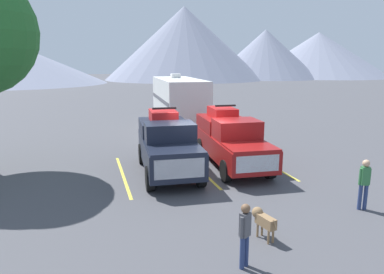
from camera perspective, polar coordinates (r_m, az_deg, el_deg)
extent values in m
plane|color=#47474C|center=(14.86, 1.88, -5.85)|extent=(240.00, 240.00, 0.00)
cube|color=black|center=(14.58, -3.84, -2.34)|extent=(2.44, 5.37, 0.99)
cube|color=black|center=(12.65, -2.61, -2.08)|extent=(2.07, 1.61, 0.08)
cube|color=black|center=(13.93, -3.60, 0.71)|extent=(2.02, 1.50, 0.78)
cube|color=slate|center=(13.39, -3.25, 0.42)|extent=(1.81, 0.36, 0.58)
cube|color=black|center=(15.78, -4.64, 1.64)|extent=(2.18, 2.55, 0.56)
cube|color=silver|center=(12.11, -2.02, -5.10)|extent=(1.74, 0.19, 0.69)
cylinder|color=black|center=(13.21, 1.41, -6.08)|extent=(0.35, 0.93, 0.91)
cylinder|color=black|center=(12.92, -6.80, -6.60)|extent=(0.35, 0.93, 0.91)
cylinder|color=black|center=(16.56, -1.50, -2.32)|extent=(0.35, 0.93, 0.91)
cylinder|color=black|center=(16.32, -8.02, -2.65)|extent=(0.35, 0.93, 0.91)
cube|color=red|center=(15.70, -4.67, 3.46)|extent=(1.24, 1.62, 0.45)
cylinder|color=black|center=(15.25, -2.68, 3.21)|extent=(0.21, 0.45, 0.44)
cylinder|color=black|center=(15.13, -6.14, 3.08)|extent=(0.21, 0.45, 0.44)
cylinder|color=black|center=(16.28, -3.31, 3.78)|extent=(0.21, 0.45, 0.44)
cylinder|color=black|center=(16.17, -6.55, 3.66)|extent=(0.21, 0.45, 0.44)
cube|color=black|center=(15.22, -4.48, 4.62)|extent=(1.03, 0.16, 0.08)
cube|color=maroon|center=(15.76, 6.47, -1.54)|extent=(2.39, 5.94, 0.90)
cube|color=maroon|center=(13.74, 9.30, -1.57)|extent=(1.99, 1.77, 0.08)
cube|color=maroon|center=(15.10, 7.18, 1.19)|extent=(1.95, 1.65, 0.83)
cube|color=slate|center=(14.53, 7.97, 0.91)|extent=(1.73, 0.36, 0.61)
cube|color=maroon|center=(17.07, 4.85, 2.18)|extent=(2.11, 2.81, 0.64)
cube|color=silver|center=(13.16, 10.48, -4.23)|extent=(1.66, 0.19, 0.63)
cylinder|color=black|center=(14.44, 12.34, -4.88)|extent=(0.34, 0.89, 0.87)
cylinder|color=black|center=(13.80, 5.50, -5.44)|extent=(0.34, 0.89, 0.87)
cylinder|color=black|center=(17.97, 7.14, -1.33)|extent=(0.34, 0.89, 0.87)
cylinder|color=black|center=(17.47, 1.56, -1.63)|extent=(0.34, 0.89, 0.87)
cube|color=red|center=(16.99, 4.88, 3.98)|extent=(1.20, 1.79, 0.45)
cylinder|color=black|center=(16.57, 6.93, 3.71)|extent=(0.21, 0.45, 0.44)
cylinder|color=black|center=(16.30, 4.01, 3.64)|extent=(0.21, 0.45, 0.44)
cylinder|color=black|center=(17.67, 5.69, 4.27)|extent=(0.21, 0.45, 0.44)
cylinder|color=black|center=(17.42, 2.92, 4.20)|extent=(0.21, 0.45, 0.44)
cube|color=black|center=(16.48, 5.40, 5.04)|extent=(0.98, 0.15, 0.08)
cube|color=gold|center=(14.88, -11.03, -6.04)|extent=(0.12, 5.50, 0.01)
cube|color=gold|center=(15.49, 1.06, -5.08)|extent=(0.12, 5.50, 0.01)
cube|color=gold|center=(16.73, 11.76, -4.03)|extent=(0.12, 5.50, 0.01)
cube|color=white|center=(23.90, -2.14, 5.86)|extent=(3.02, 7.86, 2.90)
cube|color=#595960|center=(23.68, -5.18, 6.11)|extent=(0.50, 7.39, 0.24)
cube|color=silver|center=(24.91, -2.67, 9.80)|extent=(0.64, 0.74, 0.30)
cube|color=#333333|center=(19.86, 0.30, -0.28)|extent=(0.20, 1.21, 0.12)
cylinder|color=black|center=(23.48, 1.10, 1.80)|extent=(0.27, 0.77, 0.76)
cylinder|color=black|center=(23.04, -4.51, 1.57)|extent=(0.27, 0.77, 0.76)
cylinder|color=black|center=(25.25, 0.09, 2.54)|extent=(0.27, 0.77, 0.76)
cylinder|color=black|center=(24.84, -5.14, 2.33)|extent=(0.27, 0.77, 0.76)
cylinder|color=navy|center=(8.41, 8.06, -17.96)|extent=(0.11, 0.11, 0.77)
cylinder|color=navy|center=(8.52, 8.70, -17.54)|extent=(0.11, 0.11, 0.77)
cube|color=#4C4C51|center=(8.16, 8.53, -13.73)|extent=(0.28, 0.27, 0.55)
sphere|color=brown|center=(8.00, 8.62, -11.29)|extent=(0.21, 0.21, 0.21)
cylinder|color=#4C4C51|center=(8.08, 8.01, -14.20)|extent=(0.09, 0.09, 0.49)
cylinder|color=#4C4C51|center=(8.26, 9.02, -13.60)|extent=(0.09, 0.09, 0.49)
cylinder|color=navy|center=(12.44, 25.37, -8.71)|extent=(0.12, 0.12, 0.82)
cylinder|color=navy|center=(12.50, 26.08, -8.67)|extent=(0.12, 0.12, 0.82)
cube|color=#33723F|center=(12.25, 26.03, -5.61)|extent=(0.29, 0.25, 0.58)
sphere|color=tan|center=(12.15, 26.20, -3.80)|extent=(0.22, 0.22, 0.22)
cylinder|color=#33723F|center=(12.21, 25.45, -5.76)|extent=(0.10, 0.10, 0.52)
cylinder|color=#33723F|center=(12.32, 26.58, -5.72)|extent=(0.10, 0.10, 0.52)
cube|color=olive|center=(9.64, 11.76, -13.12)|extent=(0.35, 0.66, 0.27)
sphere|color=olive|center=(9.83, 10.47, -11.84)|extent=(0.30, 0.30, 0.30)
cylinder|color=olive|center=(9.38, 13.16, -13.56)|extent=(0.07, 0.16, 0.20)
cylinder|color=olive|center=(9.89, 10.49, -14.49)|extent=(0.06, 0.06, 0.38)
cylinder|color=olive|center=(9.97, 11.19, -14.27)|extent=(0.06, 0.06, 0.38)
cylinder|color=olive|center=(9.59, 12.18, -15.46)|extent=(0.06, 0.06, 0.38)
cylinder|color=olive|center=(9.68, 12.89, -15.22)|extent=(0.06, 0.06, 0.38)
cone|color=gray|center=(81.97, -27.04, 10.50)|extent=(37.57, 37.57, 8.24)
cone|color=gray|center=(92.32, -1.22, 14.82)|extent=(39.99, 39.99, 17.87)
cone|color=gray|center=(99.37, 11.66, 12.92)|extent=(28.60, 28.60, 12.77)
cone|color=gray|center=(112.41, 19.56, 12.35)|extent=(39.70, 39.70, 12.71)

